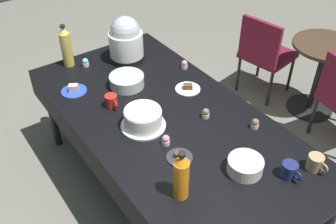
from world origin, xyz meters
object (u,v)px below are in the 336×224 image
at_px(round_cafe_table, 321,66).
at_px(coffee_mug_red, 111,101).
at_px(coffee_mug_olive, 135,38).
at_px(dessert_plate_cobalt, 74,90).
at_px(cupcake_berry, 255,124).
at_px(dessert_plate_charcoal, 180,157).
at_px(potluck_table, 168,125).
at_px(maroon_chair_left, 265,52).
at_px(cupcake_mint, 206,113).
at_px(glass_salad_bowl, 127,81).
at_px(dessert_plate_white, 188,88).
at_px(ceramic_snack_bowl, 245,166).
at_px(soda_bottle_orange_juice, 181,176).
at_px(cupcake_vanilla, 184,64).
at_px(coffee_mug_navy, 289,170).
at_px(soda_bottle_ginger_ale, 66,47).
at_px(cupcake_cocoa, 85,62).
at_px(cupcake_lemon, 166,140).
at_px(slow_cooker, 126,40).
at_px(frosted_layer_cake, 143,119).
at_px(coffee_mug_tan, 315,163).

bearing_deg(round_cafe_table, coffee_mug_red, -97.81).
bearing_deg(coffee_mug_olive, dessert_plate_cobalt, -63.46).
relative_size(dessert_plate_cobalt, cupcake_berry, 2.71).
bearing_deg(dessert_plate_cobalt, dessert_plate_charcoal, 12.60).
bearing_deg(cupcake_berry, round_cafe_table, 108.13).
bearing_deg(potluck_table, dessert_plate_charcoal, -25.10).
bearing_deg(maroon_chair_left, cupcake_mint, -63.15).
xyz_separation_m(glass_salad_bowl, cupcake_mint, (0.62, 0.23, -0.01)).
distance_m(dessert_plate_white, cupcake_berry, 0.59).
bearing_deg(dessert_plate_white, ceramic_snack_bowl, -15.66).
xyz_separation_m(dessert_plate_cobalt, soda_bottle_orange_juice, (1.20, 0.06, 0.13)).
bearing_deg(coffee_mug_olive, soda_bottle_orange_juice, -23.64).
relative_size(cupcake_vanilla, coffee_mug_navy, 0.52).
relative_size(dessert_plate_cobalt, soda_bottle_ginger_ale, 0.54).
xyz_separation_m(cupcake_cocoa, round_cafe_table, (0.85, 1.92, -0.28)).
height_order(dessert_plate_charcoal, dessert_plate_cobalt, dessert_plate_cobalt).
bearing_deg(dessert_plate_charcoal, cupcake_berry, 83.84).
relative_size(soda_bottle_orange_juice, coffee_mug_olive, 2.60).
distance_m(cupcake_lemon, maroon_chair_left, 1.87).
height_order(slow_cooker, cupcake_vanilla, slow_cooker).
relative_size(soda_bottle_ginger_ale, soda_bottle_orange_juice, 1.11).
distance_m(coffee_mug_red, round_cafe_table, 2.04).
height_order(glass_salad_bowl, maroon_chair_left, maroon_chair_left).
bearing_deg(coffee_mug_olive, cupcake_lemon, -23.58).
relative_size(frosted_layer_cake, coffee_mug_red, 2.31).
height_order(coffee_mug_navy, coffee_mug_tan, coffee_mug_tan).
xyz_separation_m(slow_cooker, dessert_plate_white, (0.62, 0.14, -0.16)).
height_order(cupcake_vanilla, maroon_chair_left, maroon_chair_left).
xyz_separation_m(dessert_plate_white, round_cafe_table, (0.13, 1.46, -0.26)).
height_order(frosted_layer_cake, coffee_mug_tan, frosted_layer_cake).
height_order(maroon_chair_left, round_cafe_table, maroon_chair_left).
xyz_separation_m(dessert_plate_cobalt, round_cafe_table, (0.59, 2.14, -0.27)).
bearing_deg(cupcake_berry, cupcake_cocoa, -157.18).
relative_size(coffee_mug_tan, maroon_chair_left, 0.15).
distance_m(dessert_plate_white, coffee_mug_navy, 0.98).
xyz_separation_m(potluck_table, ceramic_snack_bowl, (0.63, 0.08, 0.10)).
bearing_deg(frosted_layer_cake, glass_salad_bowl, 161.79).
bearing_deg(coffee_mug_tan, slow_cooker, -171.63).
distance_m(coffee_mug_tan, round_cafe_table, 1.65).
height_order(frosted_layer_cake, cupcake_vanilla, frosted_layer_cake).
height_order(cupcake_mint, coffee_mug_tan, coffee_mug_tan).
relative_size(potluck_table, ceramic_snack_bowl, 10.97).
bearing_deg(slow_cooker, dessert_plate_white, 12.60).
bearing_deg(soda_bottle_ginger_ale, cupcake_berry, 24.82).
relative_size(dessert_plate_cobalt, cupcake_lemon, 2.71).
bearing_deg(ceramic_snack_bowl, dessert_plate_white, 164.34).
distance_m(soda_bottle_orange_juice, coffee_mug_navy, 0.62).
distance_m(glass_salad_bowl, coffee_mug_olive, 0.66).
bearing_deg(cupcake_vanilla, dessert_plate_white, -32.35).
height_order(slow_cooker, cupcake_cocoa, slow_cooker).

